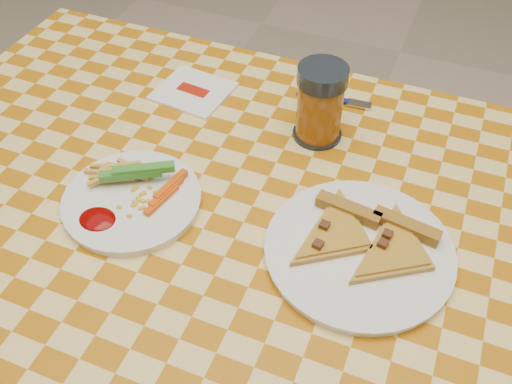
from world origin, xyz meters
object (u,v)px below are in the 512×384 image
table (244,252)px  plate_left (132,201)px  drink_glass (320,104)px  plate_right (359,252)px

table → plate_left: bearing=-170.3°
table → drink_glass: size_ratio=9.28×
plate_left → plate_right: same height
table → drink_glass: bearing=79.9°
plate_left → table: bearing=9.7°
drink_glass → plate_left: bearing=-129.3°
table → plate_left: 0.19m
drink_glass → plate_right: bearing=-59.5°
drink_glass → table: bearing=-100.1°
table → plate_right: 0.19m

